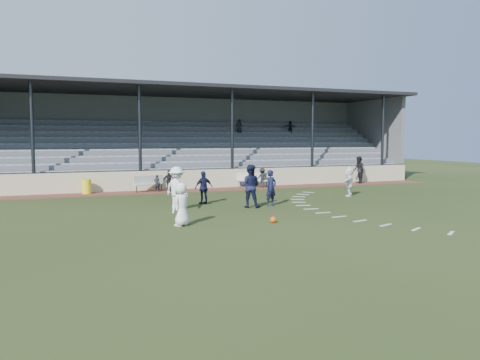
# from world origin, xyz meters

# --- Properties ---
(ground) EXTENTS (90.00, 90.00, 0.00)m
(ground) POSITION_xyz_m (0.00, 0.00, 0.00)
(ground) COLOR #293616
(ground) RESTS_ON ground
(cinder_track) EXTENTS (34.00, 2.00, 0.02)m
(cinder_track) POSITION_xyz_m (0.00, 10.50, 0.01)
(cinder_track) COLOR brown
(cinder_track) RESTS_ON ground
(retaining_wall) EXTENTS (34.00, 0.18, 1.20)m
(retaining_wall) POSITION_xyz_m (0.00, 11.55, 0.60)
(retaining_wall) COLOR beige
(retaining_wall) RESTS_ON ground
(bench_left) EXTENTS (2.01, 1.15, 0.95)m
(bench_left) POSITION_xyz_m (-2.65, 10.82, 0.58)
(bench_left) COLOR beige
(bench_left) RESTS_ON cinder_track
(bench_right) EXTENTS (1.99, 1.23, 0.95)m
(bench_right) POSITION_xyz_m (4.16, 10.95, 0.58)
(bench_right) COLOR beige
(bench_right) RESTS_ON cinder_track
(trash_bin) EXTENTS (0.52, 0.52, 0.84)m
(trash_bin) POSITION_xyz_m (-6.21, 10.92, 0.44)
(trash_bin) COLOR yellow
(trash_bin) RESTS_ON cinder_track
(football) EXTENTS (0.24, 0.24, 0.24)m
(football) POSITION_xyz_m (-0.17, -1.41, 0.12)
(football) COLOR #EF4E0E
(football) RESTS_ON ground
(player_white_lead) EXTENTS (0.92, 0.87, 1.59)m
(player_white_lead) POSITION_xyz_m (-3.55, -0.76, 0.79)
(player_white_lead) COLOR white
(player_white_lead) RESTS_ON ground
(player_navy_lead) EXTENTS (0.73, 0.60, 1.70)m
(player_navy_lead) POSITION_xyz_m (1.66, 2.73, 0.85)
(player_navy_lead) COLOR black
(player_navy_lead) RESTS_ON ground
(player_navy_mid) EXTENTS (1.22, 1.15, 1.98)m
(player_navy_mid) POSITION_xyz_m (0.53, 2.59, 0.99)
(player_navy_mid) COLOR black
(player_navy_mid) RESTS_ON ground
(player_white_wing) EXTENTS (1.25, 1.44, 1.94)m
(player_white_wing) POSITION_xyz_m (-2.80, 3.03, 0.97)
(player_white_wing) COLOR white
(player_white_wing) RESTS_ON ground
(player_navy_wing) EXTENTS (1.00, 0.55, 1.61)m
(player_navy_wing) POSITION_xyz_m (-1.13, 4.45, 0.80)
(player_navy_wing) COLOR black
(player_navy_wing) RESTS_ON ground
(player_white_back) EXTENTS (1.37, 1.47, 1.65)m
(player_white_back) POSITION_xyz_m (7.32, 4.64, 0.82)
(player_white_back) COLOR white
(player_white_back) RESTS_ON ground
(official) EXTENTS (0.99, 1.12, 1.93)m
(official) POSITION_xyz_m (12.18, 10.60, 0.98)
(official) COLOR black
(official) RESTS_ON cinder_track
(sub_left_near) EXTENTS (0.41, 0.32, 1.01)m
(sub_left_near) POSITION_xyz_m (-2.22, 10.48, 0.53)
(sub_left_near) COLOR black
(sub_left_near) RESTS_ON cinder_track
(sub_left_far) EXTENTS (0.79, 0.45, 1.26)m
(sub_left_far) POSITION_xyz_m (-1.50, 10.43, 0.65)
(sub_left_far) COLOR black
(sub_left_far) RESTS_ON cinder_track
(sub_right) EXTENTS (0.89, 0.61, 1.26)m
(sub_right) POSITION_xyz_m (4.66, 10.50, 0.65)
(sub_right) COLOR black
(sub_right) RESTS_ON cinder_track
(grandstand) EXTENTS (34.60, 9.00, 6.61)m
(grandstand) POSITION_xyz_m (0.00, 16.26, 2.20)
(grandstand) COLOR slate
(grandstand) RESTS_ON ground
(penalty_arc) EXTENTS (3.89, 14.63, 0.01)m
(penalty_arc) POSITION_xyz_m (4.12, 0.00, 0.01)
(penalty_arc) COLOR silver
(penalty_arc) RESTS_ON ground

